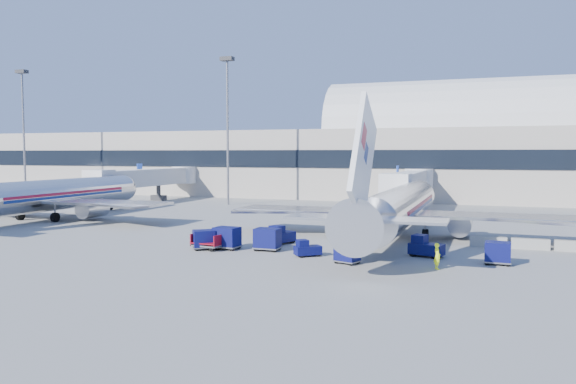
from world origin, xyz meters
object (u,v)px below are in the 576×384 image
at_px(jetbridge_mid, 151,178).
at_px(barrier_far, 574,246).
at_px(tug_lead, 307,249).
at_px(airliner_main, 398,207).
at_px(barrier_mid, 530,244).
at_px(tug_left, 280,235).
at_px(cart_solo_far, 498,253).
at_px(cart_train_b, 227,237).
at_px(cart_train_a, 268,239).
at_px(cart_train_c, 204,239).
at_px(barrier_near, 488,242).
at_px(mast_far_west, 23,115).
at_px(jetbridge_near, 410,182).
at_px(cart_open_red, 208,244).
at_px(cart_solo_near, 347,253).
at_px(mast_west, 227,109).
at_px(airliner_mid, 43,196).
at_px(tug_right, 425,247).
at_px(ramp_worker, 437,256).

distance_m(jetbridge_mid, barrier_far, 65.75).
bearing_deg(tug_lead, airliner_main, 27.30).
relative_size(barrier_mid, barrier_far, 1.00).
height_order(tug_left, cart_solo_far, tug_left).
xyz_separation_m(barrier_mid, cart_train_b, (-23.82, -8.42, 0.53)).
bearing_deg(cart_train_a, jetbridge_mid, 133.46).
height_order(airliner_main, cart_train_c, airliner_main).
bearing_deg(airliner_main, barrier_near, -17.39).
bearing_deg(jetbridge_mid, mast_far_west, -178.19).
height_order(jetbridge_mid, barrier_mid, jetbridge_mid).
xyz_separation_m(barrier_mid, tug_lead, (-16.55, -9.31, 0.15)).
bearing_deg(barrier_mid, jetbridge_near, 115.44).
bearing_deg(jetbridge_near, barrier_far, -59.45).
bearing_deg(cart_train_c, barrier_far, -19.13).
bearing_deg(cart_open_red, cart_solo_near, -1.11).
distance_m(jetbridge_mid, cart_train_b, 49.10).
distance_m(cart_train_b, cart_solo_near, 11.20).
bearing_deg(jetbridge_mid, jetbridge_near, 0.00).
bearing_deg(mast_west, airliner_mid, -115.21).
xyz_separation_m(tug_right, cart_solo_far, (5.24, -1.37, 0.11)).
height_order(mast_west, tug_right, mast_west).
height_order(barrier_near, ramp_worker, ramp_worker).
bearing_deg(cart_solo_far, tug_lead, -171.09).
height_order(airliner_mid, cart_solo_near, airliner_mid).
bearing_deg(tug_left, cart_train_a, -155.66).
bearing_deg(cart_train_a, cart_solo_far, 0.30).
xyz_separation_m(airliner_main, barrier_mid, (11.30, -2.51, -2.48)).
bearing_deg(cart_open_red, cart_train_a, 22.46).
relative_size(cart_train_c, cart_open_red, 0.88).
relative_size(barrier_far, cart_train_a, 1.43).
bearing_deg(jetbridge_near, mast_far_west, -179.32).
bearing_deg(barrier_mid, cart_open_red, -159.86).
bearing_deg(tug_left, cart_solo_far, -78.77).
distance_m(jetbridge_mid, cart_train_c, 48.64).
height_order(airliner_main, ramp_worker, airliner_main).
bearing_deg(cart_train_a, ramp_worker, -12.48).
xyz_separation_m(airliner_mid, cart_train_a, (32.92, -10.43, -1.95)).
xyz_separation_m(airliner_mid, cart_train_c, (27.76, -11.73, -2.06)).
bearing_deg(cart_train_b, barrier_far, 22.93).
bearing_deg(mast_far_west, barrier_far, -18.31).
height_order(tug_right, cart_solo_far, tug_right).
xyz_separation_m(barrier_mid, cart_solo_far, (-2.65, -7.70, 0.42)).
bearing_deg(airliner_mid, jetbridge_near, 33.59).
bearing_deg(tug_lead, cart_train_a, 121.33).
height_order(mast_far_west, cart_train_c, mast_far_west).
height_order(barrier_near, tug_lead, tug_lead).
distance_m(tug_left, cart_open_red, 6.63).
xyz_separation_m(mast_far_west, barrier_mid, (81.30, -28.00, -14.34)).
bearing_deg(jetbridge_mid, tug_right, -36.31).
bearing_deg(cart_open_red, cart_train_b, 38.39).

